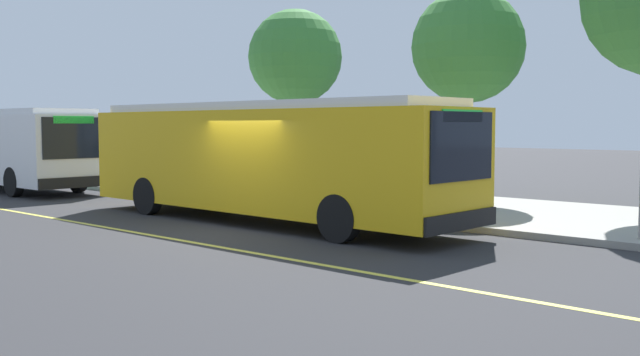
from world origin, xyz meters
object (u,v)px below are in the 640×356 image
at_px(pedestrian_commuter, 299,167).
at_px(waiting_bench, 328,181).
at_px(transit_bus_main, 265,157).
at_px(transit_bus_second, 6,146).
at_px(route_sign_post, 330,141).

bearing_deg(pedestrian_commuter, waiting_bench, 58.52).
relative_size(transit_bus_main, waiting_bench, 7.11).
distance_m(transit_bus_second, waiting_bench, 12.95).
bearing_deg(waiting_bench, transit_bus_main, -66.50).
distance_m(transit_bus_main, transit_bus_second, 14.05).
xyz_separation_m(transit_bus_main, pedestrian_commuter, (-2.51, 3.84, -0.50)).
bearing_deg(waiting_bench, pedestrian_commuter, -121.48).
relative_size(transit_bus_second, waiting_bench, 6.70).
xyz_separation_m(transit_bus_second, pedestrian_commuter, (11.54, 3.89, -0.50)).
xyz_separation_m(waiting_bench, pedestrian_commuter, (-0.49, -0.80, 0.48)).
height_order(transit_bus_second, waiting_bench, transit_bus_second).
bearing_deg(transit_bus_main, waiting_bench, 113.50).
distance_m(waiting_bench, route_sign_post, 3.17).
bearing_deg(transit_bus_second, waiting_bench, 21.30).
distance_m(route_sign_post, pedestrian_commuter, 2.89).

